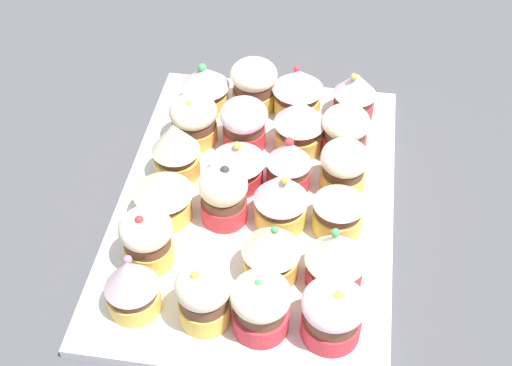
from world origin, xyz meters
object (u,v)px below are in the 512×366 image
object	(u,v)px
cupcake_11	(298,90)
cupcake_15	(244,123)
cupcake_4	(345,131)
cupcake_10	(300,124)
cupcake_12	(204,295)
cupcake_14	(238,161)
cupcake_2	(339,206)
cupcake_9	(289,164)
cupcake_19	(163,194)
cupcake_17	(131,285)
cupcake_0	(333,313)
cupcake_6	(261,305)
cupcake_1	(336,258)
cupcake_5	(355,95)
cupcake_8	(281,198)
cupcake_22	(205,87)
cupcake_20	(176,149)
cupcake_21	(194,119)
cupcake_3	(344,166)
baking_tray	(256,204)
cupcake_7	(271,251)
cupcake_16	(254,84)
cupcake_13	(224,194)
cupcake_18	(147,238)

from	to	relation	value
cupcake_11	cupcake_15	bearing A→B (deg)	141.92
cupcake_4	cupcake_10	bearing A→B (deg)	88.04
cupcake_12	cupcake_14	distance (cm)	19.51
cupcake_2	cupcake_9	distance (cm)	8.46
cupcake_19	cupcake_17	bearing A→B (deg)	179.60
cupcake_0	cupcake_6	size ratio (longest dim) A/B	0.96
cupcake_1	cupcake_5	size ratio (longest dim) A/B	1.05
cupcake_14	cupcake_8	bearing A→B (deg)	-133.24
cupcake_1	cupcake_22	bearing A→B (deg)	36.03
cupcake_20	cupcake_15	bearing A→B (deg)	-47.95
cupcake_20	cupcake_17	bearing A→B (deg)	-179.77
cupcake_14	cupcake_22	distance (cm)	14.90
cupcake_5	cupcake_21	bearing A→B (deg)	111.23
cupcake_11	cupcake_1	bearing A→B (deg)	-165.78
cupcake_19	cupcake_4	bearing A→B (deg)	-54.96
cupcake_6	cupcake_17	size ratio (longest dim) A/B	0.99
cupcake_5	cupcake_17	world-z (taller)	cupcake_17
cupcake_3	cupcake_11	size ratio (longest dim) A/B	0.97
cupcake_5	baking_tray	bearing A→B (deg)	149.07
cupcake_3	cupcake_19	xyz separation A→B (cm)	(-7.63, 19.74, 0.08)
cupcake_11	cupcake_14	xyz separation A→B (cm)	(-14.28, 5.51, -0.07)
cupcake_0	baking_tray	bearing A→B (deg)	31.11
cupcake_15	cupcake_17	world-z (taller)	cupcake_17
cupcake_9	cupcake_19	xyz separation A→B (cm)	(-6.84, 13.34, -0.05)
cupcake_5	cupcake_7	size ratio (longest dim) A/B	0.94
cupcake_5	cupcake_4	bearing A→B (deg)	173.92
cupcake_5	cupcake_16	bearing A→B (deg)	89.83
cupcake_0	cupcake_10	bearing A→B (deg)	12.83
baking_tray	cupcake_16	size ratio (longest dim) A/B	6.41
baking_tray	cupcake_20	size ratio (longest dim) A/B	5.77
cupcake_1	cupcake_4	xyz separation A→B (cm)	(20.05, 0.25, -0.23)
cupcake_6	cupcake_9	distance (cm)	19.99
cupcake_1	cupcake_9	xyz separation A→B (cm)	(13.20, 6.42, -0.20)
cupcake_9	cupcake_16	world-z (taller)	cupcake_9
cupcake_1	cupcake_0	bearing A→B (deg)	-178.44
cupcake_15	cupcake_4	bearing A→B (deg)	-88.07
cupcake_8	cupcake_0	bearing A→B (deg)	-154.03
cupcake_13	cupcake_21	size ratio (longest dim) A/B	1.18
cupcake_14	cupcake_16	xyz separation A→B (cm)	(14.54, 0.37, 0.28)
cupcake_16	cupcake_21	bearing A→B (deg)	140.09
cupcake_5	cupcake_22	xyz separation A→B (cm)	(-1.17, 19.59, -0.13)
cupcake_0	cupcake_5	distance (cm)	33.85
cupcake_8	cupcake_16	distance (cm)	20.94
cupcake_8	cupcake_10	world-z (taller)	cupcake_8
cupcake_16	cupcake_12	bearing A→B (deg)	-179.45
cupcake_10	cupcake_18	distance (cm)	24.80
cupcake_9	cupcake_22	size ratio (longest dim) A/B	1.07
baking_tray	cupcake_6	size ratio (longest dim) A/B	6.08
cupcake_20	cupcake_4	bearing A→B (deg)	-70.76
cupcake_13	cupcake_1	bearing A→B (deg)	-118.36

